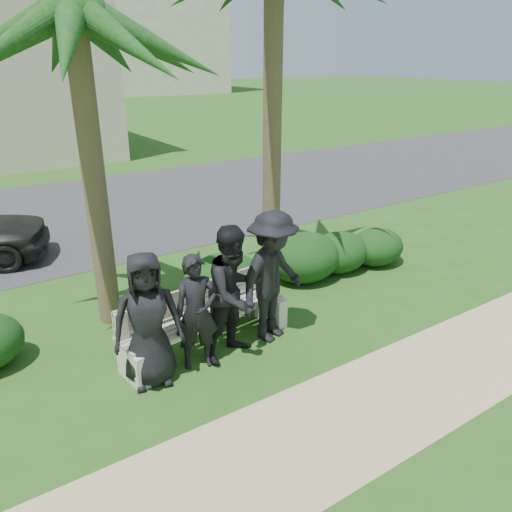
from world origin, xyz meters
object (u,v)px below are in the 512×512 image
(man_d, at_px, (272,277))
(man_b, at_px, (197,312))
(park_bench, at_px, (207,322))
(palm_left, at_px, (74,18))
(man_a, at_px, (147,320))
(man_c, at_px, (235,293))

(man_d, bearing_deg, man_b, 163.68)
(park_bench, height_order, palm_left, palm_left)
(man_a, distance_m, palm_left, 3.87)
(park_bench, xyz_separation_m, man_a, (-0.96, -0.32, 0.47))
(man_a, height_order, man_b, man_a)
(man_a, bearing_deg, man_b, 13.64)
(man_c, xyz_separation_m, palm_left, (-1.12, 1.89, 3.34))
(man_a, bearing_deg, man_c, 11.72)
(park_bench, distance_m, man_b, 0.59)
(man_a, xyz_separation_m, man_b, (0.66, -0.00, -0.09))
(man_b, relative_size, palm_left, 0.30)
(park_bench, xyz_separation_m, man_c, (0.24, -0.36, 0.53))
(park_bench, distance_m, man_c, 0.69)
(park_bench, height_order, man_c, man_c)
(park_bench, height_order, man_b, man_b)
(man_c, distance_m, palm_left, 3.99)
(man_b, distance_m, man_c, 0.56)
(man_b, xyz_separation_m, man_c, (0.54, -0.04, 0.15))
(man_d, bearing_deg, palm_left, 116.52)
(park_bench, bearing_deg, man_b, -140.00)
(man_d, bearing_deg, man_c, 168.72)
(man_b, height_order, palm_left, palm_left)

